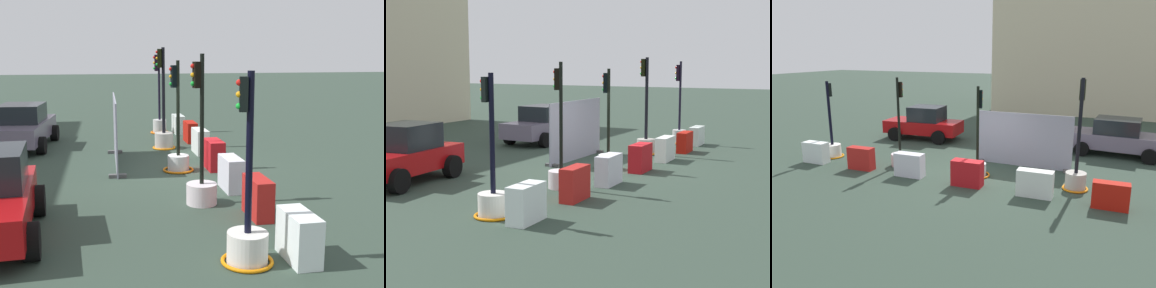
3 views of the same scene
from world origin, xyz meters
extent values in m
plane|color=#2F3F34|center=(0.00, 0.00, 0.00)|extent=(120.00, 120.00, 0.00)
cylinder|color=silver|center=(-6.69, -0.14, 0.27)|extent=(0.70, 0.70, 0.55)
cylinder|color=black|center=(-6.69, -0.14, 1.89)|extent=(0.12, 0.12, 2.68)
cube|color=black|center=(-6.71, -0.02, 2.86)|extent=(0.18, 0.16, 0.55)
sphere|color=red|center=(-6.73, 0.07, 3.04)|extent=(0.10, 0.10, 0.10)
sphere|color=orange|center=(-6.73, 0.07, 2.86)|extent=(0.10, 0.10, 0.10)
sphere|color=green|center=(-6.73, 0.07, 2.67)|extent=(0.10, 0.10, 0.10)
torus|color=orange|center=(-6.69, -0.14, 0.04)|extent=(0.90, 0.90, 0.07)
cylinder|color=silver|center=(-3.34, -0.01, 0.24)|extent=(0.72, 0.72, 0.49)
cylinder|color=black|center=(-3.34, -0.01, 1.98)|extent=(0.10, 0.10, 2.98)
cube|color=black|center=(-3.31, 0.11, 2.99)|extent=(0.20, 0.18, 0.58)
sphere|color=red|center=(-3.29, 0.20, 3.19)|extent=(0.11, 0.11, 0.11)
sphere|color=orange|center=(-3.29, 0.20, 2.99)|extent=(0.11, 0.11, 0.11)
sphere|color=green|center=(-3.29, 0.20, 2.80)|extent=(0.11, 0.11, 0.11)
cylinder|color=silver|center=(-0.08, 0.07, 0.24)|extent=(0.63, 0.63, 0.47)
cylinder|color=black|center=(-0.08, 0.07, 1.86)|extent=(0.10, 0.10, 2.77)
cube|color=black|center=(-0.05, 0.18, 2.79)|extent=(0.19, 0.17, 0.64)
sphere|color=red|center=(-0.03, 0.27, 3.00)|extent=(0.10, 0.10, 0.10)
sphere|color=orange|center=(-0.03, 0.27, 2.79)|extent=(0.10, 0.10, 0.10)
sphere|color=green|center=(-0.03, 0.27, 2.58)|extent=(0.10, 0.10, 0.10)
torus|color=orange|center=(-0.08, 0.07, 0.03)|extent=(0.92, 0.92, 0.07)
cylinder|color=#B7B1A8|center=(3.37, 0.09, 0.29)|extent=(0.67, 0.67, 0.58)
cylinder|color=black|center=(3.37, 0.09, 2.10)|extent=(0.12, 0.12, 3.05)
cube|color=black|center=(3.36, 0.22, 3.25)|extent=(0.16, 0.16, 0.65)
sphere|color=red|center=(3.36, 0.31, 3.46)|extent=(0.10, 0.10, 0.10)
sphere|color=orange|center=(3.36, 0.31, 3.25)|extent=(0.10, 0.10, 0.10)
sphere|color=green|center=(3.36, 0.31, 3.03)|extent=(0.10, 0.10, 0.10)
torus|color=orange|center=(3.37, 0.09, 0.04)|extent=(0.84, 0.84, 0.07)
cylinder|color=beige|center=(6.76, -0.12, 0.29)|extent=(0.57, 0.57, 0.58)
cylinder|color=black|center=(6.76, -0.12, 2.04)|extent=(0.10, 0.10, 2.90)
cube|color=black|center=(6.77, -0.01, 3.00)|extent=(0.18, 0.14, 0.68)
sphere|color=red|center=(6.78, 0.07, 3.23)|extent=(0.11, 0.11, 0.11)
sphere|color=orange|center=(6.78, 0.07, 3.00)|extent=(0.11, 0.11, 0.11)
sphere|color=green|center=(6.78, 0.07, 2.77)|extent=(0.11, 0.11, 0.11)
torus|color=orange|center=(6.76, -0.12, 0.04)|extent=(0.80, 0.80, 0.07)
cube|color=white|center=(-6.72, -1.03, 0.42)|extent=(1.03, 0.48, 0.84)
cube|color=red|center=(-4.44, -1.02, 0.43)|extent=(1.03, 0.43, 0.86)
cube|color=silver|center=(-2.31, -0.97, 0.43)|extent=(1.08, 0.46, 0.85)
cube|color=red|center=(-0.01, -1.02, 0.44)|extent=(1.06, 0.49, 0.88)
cube|color=silver|center=(2.29, -1.05, 0.42)|extent=(1.13, 0.45, 0.85)
cube|color=#B7160C|center=(4.49, -1.08, 0.39)|extent=(1.03, 0.42, 0.79)
cube|color=silver|center=(6.66, -0.92, 0.39)|extent=(1.08, 0.45, 0.77)
cube|color=slate|center=(4.45, 5.16, 0.63)|extent=(4.38, 1.98, 0.65)
cube|color=black|center=(4.40, 5.16, 1.28)|extent=(1.92, 1.60, 0.65)
cylinder|color=black|center=(3.06, 4.36, 0.31)|extent=(0.64, 0.32, 0.62)
cylinder|color=black|center=(5.71, 4.17, 0.31)|extent=(0.64, 0.32, 0.62)
cylinder|color=black|center=(5.84, 5.95, 0.31)|extent=(0.64, 0.32, 0.62)
cylinder|color=black|center=(-5.95, 3.45, 0.34)|extent=(0.70, 0.33, 0.68)
cylinder|color=black|center=(-3.56, 3.64, 0.34)|extent=(0.70, 0.33, 0.68)
cube|color=#9494A9|center=(1.11, 1.87, 1.05)|extent=(3.76, 0.04, 2.11)
cube|color=#4C4C4C|center=(-0.58, 1.87, 0.05)|extent=(0.16, 0.50, 0.10)
cube|color=#4C4C4C|center=(2.81, 1.87, 0.05)|extent=(0.16, 0.50, 0.10)
camera|label=1|loc=(-14.25, 2.13, 3.55)|focal=46.32mm
camera|label=2|loc=(-17.07, -7.72, 3.45)|focal=54.40mm
camera|label=3|loc=(4.65, -11.81, 4.41)|focal=34.49mm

